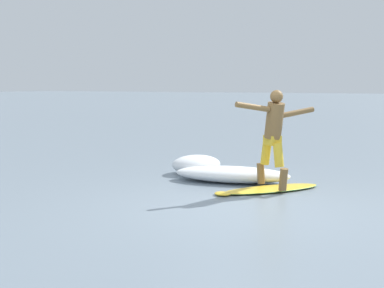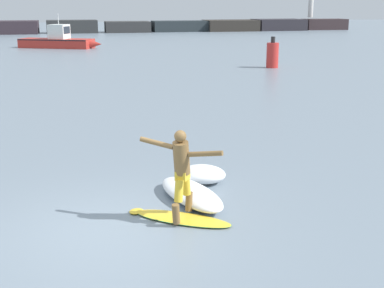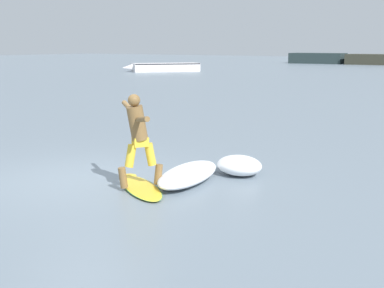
% 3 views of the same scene
% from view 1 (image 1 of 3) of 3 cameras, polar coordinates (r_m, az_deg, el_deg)
% --- Properties ---
extents(ground_plane, '(200.00, 200.00, 0.00)m').
position_cam_1_polar(ground_plane, '(7.85, 5.45, -6.72)').
color(ground_plane, gray).
extents(surfboard, '(1.86, 1.53, 0.19)m').
position_cam_1_polar(surfboard, '(9.09, 8.31, -4.77)').
color(surfboard, yellow).
rests_on(surfboard, ground).
extents(surfer, '(1.31, 0.94, 1.63)m').
position_cam_1_polar(surfer, '(8.94, 8.73, 1.36)').
color(surfer, brown).
rests_on(surfer, surfboard).
extents(wave_foam_at_tail, '(1.29, 1.23, 0.37)m').
position_cam_1_polar(wave_foam_at_tail, '(10.67, 0.46, -2.19)').
color(wave_foam_at_tail, white).
rests_on(wave_foam_at_tail, ground).
extents(wave_foam_at_nose, '(1.26, 2.25, 0.29)m').
position_cam_1_polar(wave_foam_at_nose, '(9.78, 4.28, -3.25)').
color(wave_foam_at_nose, white).
rests_on(wave_foam_at_nose, ground).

